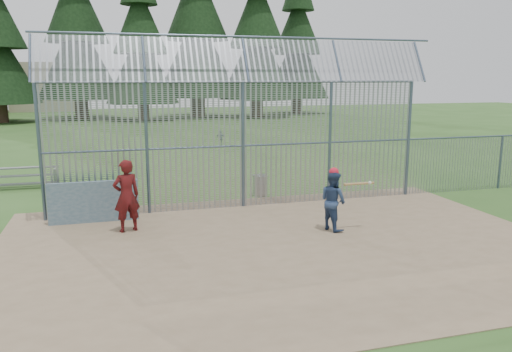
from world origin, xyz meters
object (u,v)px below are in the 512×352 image
object	(u,v)px
trash_can	(260,185)
batter	(333,201)
dugout_wall	(94,202)
bleacher	(16,177)
onlooker	(126,196)

from	to	relation	value
trash_can	batter	bearing A→B (deg)	-80.22
trash_can	dugout_wall	bearing A→B (deg)	-161.13
dugout_wall	batter	bearing A→B (deg)	-21.93
trash_can	bleacher	distance (m)	9.38
dugout_wall	onlooker	bearing A→B (deg)	-51.99
batter	trash_can	bearing A→B (deg)	-8.49
batter	onlooker	xyz separation A→B (m)	(-5.42, 1.39, 0.17)
dugout_wall	bleacher	size ratio (longest dim) A/B	0.83
onlooker	trash_can	xyz separation A→B (m)	(4.65, 3.05, -0.63)
onlooker	bleacher	xyz separation A→B (m)	(-3.90, 6.90, -0.60)
dugout_wall	batter	distance (m)	6.81
onlooker	bleacher	bearing A→B (deg)	-76.34
dugout_wall	trash_can	bearing A→B (deg)	18.87
dugout_wall	bleacher	bearing A→B (deg)	117.51
dugout_wall	onlooker	size ratio (longest dim) A/B	1.27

